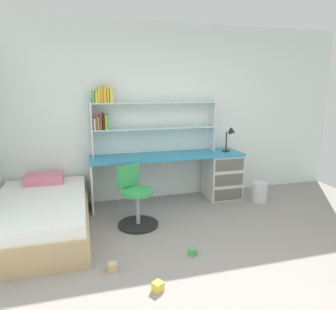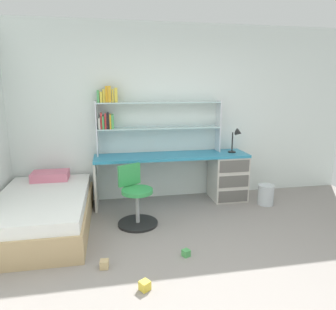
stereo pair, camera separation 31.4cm
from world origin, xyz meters
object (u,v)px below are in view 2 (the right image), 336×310
Objects in this scene: bed_platform at (43,212)px; toy_block_yellow_1 at (145,286)px; toy_block_natural_2 at (104,264)px; desk_lamp at (237,137)px; swivel_chair at (136,202)px; toy_block_green_0 at (186,253)px; waste_bin at (266,195)px; bookshelf_hutch at (141,115)px; desk at (212,173)px.

bed_platform is 21.93× the size of toy_block_yellow_1.
toy_block_yellow_1 is at bearing -48.74° from toy_block_natural_2.
desk_lamp reaches higher than swivel_chair.
swivel_chair is 0.42× the size of bed_platform.
toy_block_green_0 is 0.68m from toy_block_yellow_1.
bookshelf_hutch is at bearing 164.26° from waste_bin.
bed_platform reaches higher than toy_block_natural_2.
desk is 1.28× the size of bed_platform.
toy_block_natural_2 is (-0.56, -1.79, -1.31)m from bookshelf_hutch.
waste_bin is at bearing 38.08° from toy_block_green_0.
desk is 32.04× the size of toy_block_green_0.
bookshelf_hutch is 1.90m from bed_platform.
swivel_chair is 1.17m from bed_platform.
toy_block_green_0 is 0.85m from toy_block_natural_2.
swivel_chair reaches higher than toy_block_green_0.
waste_bin is 2.72m from toy_block_natural_2.
swivel_chair is 1.03m from toy_block_green_0.
desk_lamp is 5.28× the size of toy_block_green_0.
toy_block_natural_2 is at bearing 131.26° from toy_block_yellow_1.
desk_lamp is 4.57× the size of toy_block_natural_2.
desk_lamp is at bearing 138.17° from waste_bin.
bookshelf_hutch is (-1.09, 0.15, 0.92)m from desk.
desk is at bearing -7.90° from bookshelf_hutch.
waste_bin is 2.64m from toy_block_yellow_1.
waste_bin is at bearing -15.74° from bookshelf_hutch.
swivel_chair is at bearing 116.58° from toy_block_green_0.
desk is 0.69m from desk_lamp.
desk is at bearing 57.65° from toy_block_yellow_1.
bed_platform is at bearing -168.09° from desk_lamp.
desk_lamp is 2.17m from toy_block_green_0.
toy_block_yellow_1 is 0.54m from toy_block_natural_2.
desk_lamp is 2.76m from toy_block_natural_2.
toy_block_yellow_1 is at bearing -95.33° from bookshelf_hutch.
toy_block_green_0 is (-0.81, -1.58, -0.39)m from desk.
toy_block_green_0 is at bearing -80.60° from bookshelf_hutch.
swivel_chair is at bearing -170.92° from waste_bin.
bed_platform is 21.71× the size of toy_block_natural_2.
bed_platform is 5.96× the size of waste_bin.
bookshelf_hutch is at bearing 99.40° from toy_block_green_0.
toy_block_green_0 is at bearing -127.48° from desk_lamp.
toy_block_natural_2 is (-2.03, -1.60, -0.96)m from desk_lamp.
toy_block_green_0 is at bearing 43.68° from toy_block_yellow_1.
waste_bin is at bearing 9.08° from swivel_chair.
bookshelf_hutch is 4.94× the size of desk_lamp.
toy_block_natural_2 is (-0.85, -0.06, 0.01)m from toy_block_green_0.
toy_block_green_0 is at bearing -30.62° from bed_platform.
toy_block_green_0 is at bearing 4.27° from toy_block_natural_2.
bed_platform is at bearing 149.38° from toy_block_green_0.
swivel_chair reaches higher than toy_block_yellow_1.
toy_block_natural_2 is at bearing -141.67° from desk_lamp.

